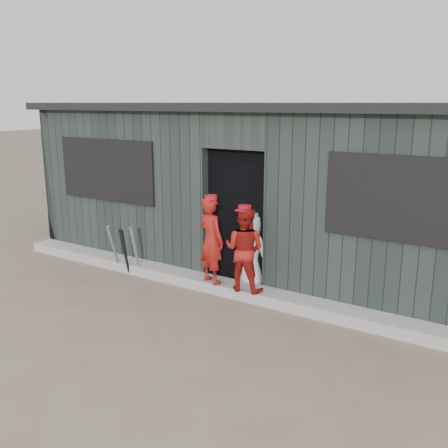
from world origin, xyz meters
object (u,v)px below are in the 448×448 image
Objects in this scene: bat_left at (114,249)px; dugout at (280,186)px; player_red_left at (211,240)px; player_red_right at (244,249)px; bat_mid at (135,251)px; player_grey_back at (252,252)px; bat_right at (125,253)px.

bat_left is 2.85m from dugout.
player_red_right is at bearing -163.24° from player_red_left.
bat_mid is 1.91m from player_red_right.
bat_mid is at bearing -128.82° from dugout.
player_grey_back is at bearing 14.88° from bat_left.
bat_right is 0.67× the size of player_red_right.
player_red_left is at bearing 62.20° from player_grey_back.
bat_right is 2.71m from dugout.
player_red_left is at bearing 5.17° from bat_left.
bat_mid reaches higher than bat_left.
bat_left is at bearing 22.80° from player_red_left.
player_red_left is (1.50, 0.16, 0.39)m from bat_right.
player_red_right is at bearing 2.38° from bat_mid.
player_red_left reaches higher than player_red_right.
player_red_left is 1.11× the size of player_grey_back.
player_red_left reaches higher than bat_right.
player_grey_back is (1.77, 0.50, 0.14)m from bat_mid.
bat_mid is at bearing 24.55° from bat_right.
player_red_left is at bearing 5.92° from bat_right.
player_red_right is 0.14× the size of dugout.
dugout reaches higher than bat_right.
bat_right is at bearing 0.28° from bat_left.
dugout is (-0.26, 1.37, 0.73)m from player_grey_back.
bat_left is 0.39m from bat_mid.
bat_left is at bearing -134.21° from dugout.
bat_left is 1.00× the size of bat_mid.
bat_right is 0.62× the size of player_red_left.
bat_mid is at bearing 33.33° from player_grey_back.
dugout reaches higher than player_grey_back.
bat_mid is at bearing 10.36° from bat_left.
player_red_right is (2.27, 0.15, 0.32)m from bat_left.
player_red_right reaches higher than player_grey_back.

